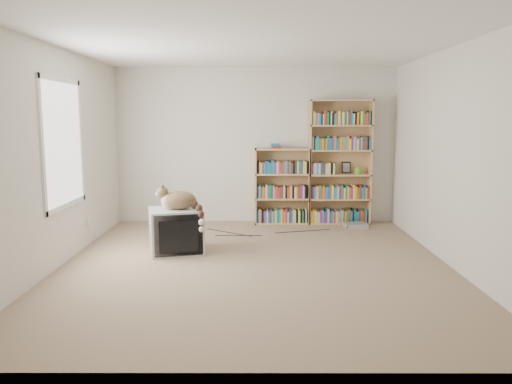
{
  "coord_description": "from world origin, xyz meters",
  "views": [
    {
      "loc": [
        0.02,
        -5.62,
        1.69
      ],
      "look_at": [
        0.01,
        1.0,
        0.71
      ],
      "focal_mm": 35.0,
      "sensor_mm": 36.0,
      "label": 1
    }
  ],
  "objects_px": {
    "bookcase_tall": "(339,166)",
    "dvd_player": "(356,225)",
    "bookcase_short": "(282,189)",
    "cat": "(182,203)",
    "crt_tv": "(176,231)"
  },
  "relations": [
    {
      "from": "crt_tv",
      "to": "dvd_player",
      "type": "xyz_separation_m",
      "value": [
        2.56,
        1.42,
        -0.24
      ]
    },
    {
      "from": "cat",
      "to": "bookcase_short",
      "type": "distance_m",
      "value": 2.3
    },
    {
      "from": "bookcase_short",
      "to": "dvd_player",
      "type": "bearing_deg",
      "value": -18.7
    },
    {
      "from": "bookcase_tall",
      "to": "bookcase_short",
      "type": "relative_size",
      "value": 1.63
    },
    {
      "from": "bookcase_tall",
      "to": "dvd_player",
      "type": "bearing_deg",
      "value": -61.07
    },
    {
      "from": "bookcase_tall",
      "to": "bookcase_short",
      "type": "xyz_separation_m",
      "value": [
        -0.92,
        -0.0,
        -0.38
      ]
    },
    {
      "from": "bookcase_tall",
      "to": "dvd_player",
      "type": "xyz_separation_m",
      "value": [
        0.21,
        -0.38,
        -0.9
      ]
    },
    {
      "from": "dvd_player",
      "to": "crt_tv",
      "type": "bearing_deg",
      "value": -159.29
    },
    {
      "from": "crt_tv",
      "to": "dvd_player",
      "type": "height_order",
      "value": "crt_tv"
    },
    {
      "from": "cat",
      "to": "bookcase_tall",
      "type": "relative_size",
      "value": 0.32
    },
    {
      "from": "bookcase_short",
      "to": "dvd_player",
      "type": "height_order",
      "value": "bookcase_short"
    },
    {
      "from": "crt_tv",
      "to": "bookcase_short",
      "type": "xyz_separation_m",
      "value": [
        1.44,
        1.8,
        0.27
      ]
    },
    {
      "from": "crt_tv",
      "to": "bookcase_tall",
      "type": "bearing_deg",
      "value": 21.94
    },
    {
      "from": "crt_tv",
      "to": "cat",
      "type": "relative_size",
      "value": 1.22
    },
    {
      "from": "cat",
      "to": "bookcase_tall",
      "type": "bearing_deg",
      "value": 37.9
    }
  ]
}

